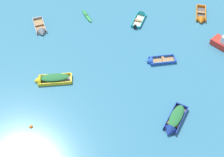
% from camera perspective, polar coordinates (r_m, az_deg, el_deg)
% --- Properties ---
extents(rowboat_deep_blue_near_left, '(3.00, 3.81, 1.13)m').
position_cam_1_polar(rowboat_deep_blue_near_left, '(28.03, 11.81, -8.26)').
color(rowboat_deep_blue_near_left, '#4C4C51').
rests_on(rowboat_deep_blue_near_left, ground_plane).
extents(rowboat_yellow_outer_left, '(3.99, 1.43, 1.16)m').
position_cam_1_polar(rowboat_yellow_outer_left, '(31.42, -12.12, -0.13)').
color(rowboat_yellow_outer_left, gray).
rests_on(rowboat_yellow_outer_left, ground_plane).
extents(rowboat_turquoise_midfield_right, '(2.37, 3.57, 1.09)m').
position_cam_1_polar(rowboat_turquoise_midfield_right, '(39.18, 5.54, 11.84)').
color(rowboat_turquoise_midfield_right, beige).
rests_on(rowboat_turquoise_midfield_right, ground_plane).
extents(rowboat_orange_back_row_center, '(2.00, 3.90, 1.06)m').
position_cam_1_polar(rowboat_orange_back_row_center, '(40.34, 16.76, 11.14)').
color(rowboat_orange_back_row_center, '#4C4C51').
rests_on(rowboat_orange_back_row_center, ground_plane).
extents(rowboat_blue_near_right, '(3.39, 1.39, 1.02)m').
position_cam_1_polar(rowboat_blue_near_right, '(33.12, 8.24, 3.39)').
color(rowboat_blue_near_right, '#99754C').
rests_on(rowboat_blue_near_right, ground_plane).
extents(kayak_green_far_right, '(1.54, 2.87, 0.28)m').
position_cam_1_polar(kayak_green_far_right, '(39.30, -4.89, 11.98)').
color(kayak_green_far_right, '#288C3D').
rests_on(kayak_green_far_right, ground_plane).
extents(rowboat_grey_far_left, '(2.17, 3.78, 1.13)m').
position_cam_1_polar(rowboat_grey_far_left, '(37.75, -13.52, 9.02)').
color(rowboat_grey_far_left, '#99754C').
rests_on(rowboat_grey_far_left, ground_plane).
extents(mooring_buoy_central, '(0.35, 0.35, 0.35)m').
position_cam_1_polar(mooring_buoy_central, '(28.56, -15.32, -8.97)').
color(mooring_buoy_central, orange).
rests_on(mooring_buoy_central, ground_plane).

